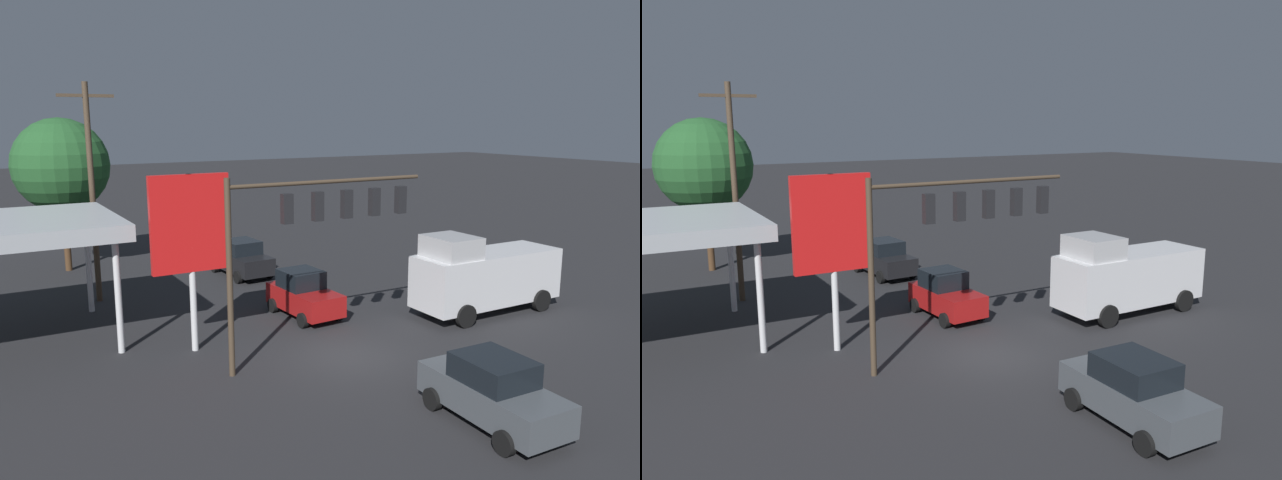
% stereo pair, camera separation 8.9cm
% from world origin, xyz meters
% --- Properties ---
extents(ground_plane, '(200.00, 200.00, 0.00)m').
position_xyz_m(ground_plane, '(0.00, 0.00, 0.00)').
color(ground_plane, '#262628').
extents(traffic_signal_assembly, '(7.62, 0.43, 6.53)m').
position_xyz_m(traffic_signal_assembly, '(1.01, -0.44, 5.00)').
color(traffic_signal_assembly, '#473828').
rests_on(traffic_signal_assembly, ground).
extents(utility_pole, '(2.40, 0.26, 9.93)m').
position_xyz_m(utility_pole, '(6.32, -11.55, 5.25)').
color(utility_pole, '#473828').
rests_on(utility_pole, ground).
extents(price_sign, '(2.87, 0.27, 6.45)m').
position_xyz_m(price_sign, '(4.57, -3.26, 4.52)').
color(price_sign, silver).
rests_on(price_sign, ground).
extents(sedan_far, '(2.29, 4.51, 1.93)m').
position_xyz_m(sedan_far, '(-1.28, -12.66, 0.95)').
color(sedan_far, black).
rests_on(sedan_far, ground).
extents(delivery_truck, '(6.81, 2.58, 3.58)m').
position_xyz_m(delivery_truck, '(-7.79, -1.29, 1.69)').
color(delivery_truck, silver).
rests_on(delivery_truck, ground).
extents(hatchback_crossing, '(2.13, 3.89, 1.97)m').
position_xyz_m(hatchback_crossing, '(-0.82, -4.80, 0.95)').
color(hatchback_crossing, maroon).
rests_on(hatchback_crossing, ground).
extents(sedan_waiting, '(2.17, 4.45, 1.93)m').
position_xyz_m(sedan_waiting, '(-0.70, 6.26, 0.95)').
color(sedan_waiting, '#474C51').
rests_on(sedan_waiting, ground).
extents(street_tree, '(5.11, 5.11, 8.41)m').
position_xyz_m(street_tree, '(6.61, -18.55, 5.83)').
color(street_tree, '#4C331E').
rests_on(street_tree, ground).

